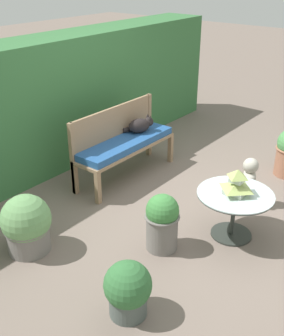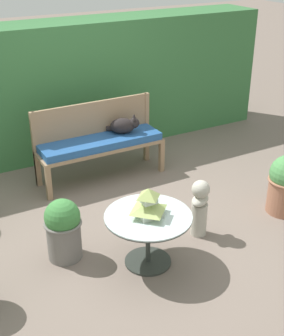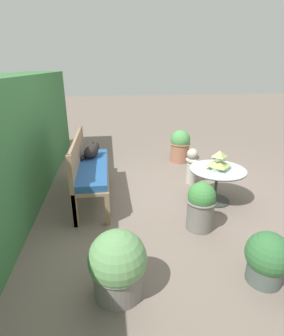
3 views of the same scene
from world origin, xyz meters
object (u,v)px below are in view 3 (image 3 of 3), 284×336
at_px(cat, 91,151).
at_px(patio_table, 217,176).
at_px(potted_plant_table_far, 180,146).
at_px(potted_plant_path_edge, 201,205).
at_px(garden_bench, 93,170).
at_px(pagoda_birdhouse, 219,161).
at_px(potted_plant_patio_mid, 118,265).
at_px(potted_plant_table_near, 267,258).
at_px(garden_bust, 192,165).

distance_m(cat, patio_table, 1.94).
bearing_deg(patio_table, potted_plant_table_far, 2.16).
xyz_separation_m(patio_table, potted_plant_path_edge, (-0.65, 0.46, -0.09)).
relative_size(garden_bench, pagoda_birdhouse, 5.58).
xyz_separation_m(garden_bench, potted_plant_table_far, (1.43, -1.71, -0.11)).
height_order(garden_bench, potted_plant_table_far, potted_plant_table_far).
height_order(potted_plant_patio_mid, potted_plant_table_near, potted_plant_patio_mid).
bearing_deg(garden_bust, potted_plant_path_edge, 136.55).
distance_m(pagoda_birdhouse, garden_bust, 0.76).
distance_m(pagoda_birdhouse, potted_plant_patio_mid, 2.15).
bearing_deg(potted_plant_path_edge, pagoda_birdhouse, -35.37).
relative_size(potted_plant_patio_mid, potted_plant_table_far, 0.92).
xyz_separation_m(garden_bust, potted_plant_table_near, (-2.24, -0.02, -0.08)).
xyz_separation_m(patio_table, potted_plant_table_near, (-1.55, 0.14, -0.15)).
xyz_separation_m(garden_bust, potted_plant_table_far, (1.09, -0.09, 0.01)).
bearing_deg(garden_bust, patio_table, 162.25).
bearing_deg(potted_plant_table_near, patio_table, -5.26).
xyz_separation_m(patio_table, potted_plant_table_far, (1.77, 0.07, -0.06)).
height_order(patio_table, garden_bust, garden_bust).
bearing_deg(patio_table, garden_bust, 13.01).
height_order(cat, potted_plant_table_near, cat).
distance_m(garden_bench, potted_plant_table_far, 2.23).
height_order(garden_bench, potted_plant_path_edge, potted_plant_path_edge).
relative_size(potted_plant_table_near, potted_plant_path_edge, 0.83).
relative_size(garden_bench, garden_bust, 2.57).
xyz_separation_m(garden_bench, pagoda_birdhouse, (-0.34, -1.78, 0.18)).
bearing_deg(patio_table, cat, 69.38).
bearing_deg(pagoda_birdhouse, potted_plant_patio_mid, 135.43).
bearing_deg(garden_bench, potted_plant_path_edge, -126.86).
distance_m(patio_table, garden_bust, 0.71).
xyz_separation_m(pagoda_birdhouse, potted_plant_patio_mid, (-1.52, 1.49, -0.33)).
distance_m(garden_bust, potted_plant_table_far, 1.09).
height_order(pagoda_birdhouse, potted_plant_table_near, pagoda_birdhouse).
height_order(potted_plant_table_far, potted_plant_table_near, potted_plant_table_far).
distance_m(garden_bust, potted_plant_patio_mid, 2.58).
bearing_deg(potted_plant_table_far, patio_table, -177.84).
bearing_deg(pagoda_birdhouse, potted_plant_table_near, 174.74).
bearing_deg(garden_bench, garden_bust, -78.10).
height_order(garden_bench, cat, cat).
distance_m(cat, potted_plant_table_near, 2.81).
height_order(garden_bench, pagoda_birdhouse, pagoda_birdhouse).
height_order(pagoda_birdhouse, garden_bust, pagoda_birdhouse).
height_order(garden_bench, potted_plant_table_near, garden_bench).
height_order(potted_plant_table_near, potted_plant_path_edge, potted_plant_path_edge).
bearing_deg(potted_plant_path_edge, cat, 45.46).
distance_m(potted_plant_table_far, potted_plant_path_edge, 2.45).
relative_size(patio_table, potted_plant_path_edge, 1.30).
xyz_separation_m(garden_bench, cat, (0.33, 0.03, 0.18)).
bearing_deg(garden_bust, potted_plant_patio_mid, 118.01).
height_order(cat, patio_table, cat).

